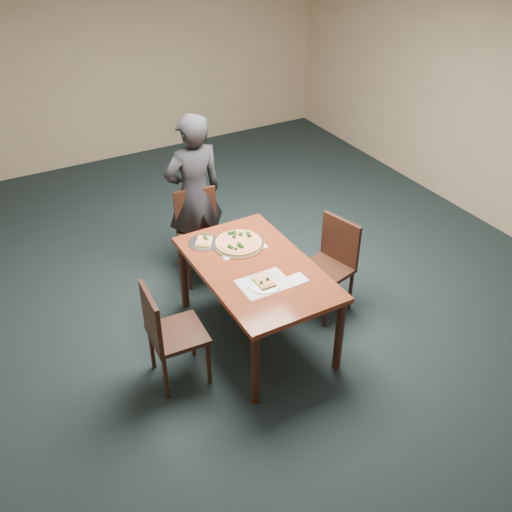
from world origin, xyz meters
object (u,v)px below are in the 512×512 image
dining_table (256,275)px  slice_plate_near (264,282)px  chair_left (167,331)px  chair_far (199,229)px  pizza_pan (238,243)px  chair_right (331,261)px  slice_plate_far (204,242)px  diner (194,194)px

dining_table → slice_plate_near: size_ratio=5.36×
dining_table → chair_left: chair_left is taller
chair_far → pizza_pan: 0.81m
dining_table → chair_left: (-0.87, -0.14, -0.14)m
chair_far → chair_right: (0.83, -1.09, 0.00)m
pizza_pan → slice_plate_far: bearing=145.4°
chair_right → diner: (-0.79, 1.25, 0.31)m
dining_table → chair_left: size_ratio=1.65×
chair_far → slice_plate_near: (-0.04, -1.37, 0.25)m
dining_table → chair_far: size_ratio=1.65×
dining_table → slice_plate_near: (-0.06, -0.25, 0.11)m
chair_left → pizza_pan: bearing=-57.6°
chair_right → chair_left: bearing=-98.6°
slice_plate_far → chair_right: bearing=-25.8°
chair_left → pizza_pan: (0.89, 0.49, 0.26)m
pizza_pan → chair_left: bearing=-150.9°
slice_plate_near → slice_plate_far: (-0.17, 0.78, -0.00)m
chair_left → slice_plate_far: 0.95m
chair_right → slice_plate_far: bearing=-130.2°
dining_table → pizza_pan: size_ratio=3.33×
dining_table → chair_left: 0.89m
diner → pizza_pan: size_ratio=3.67×
chair_far → chair_right: 1.37m
chair_right → slice_plate_near: size_ratio=3.25×
pizza_pan → slice_plate_far: pizza_pan is taller
chair_left → pizza_pan: 1.05m
chair_right → slice_plate_near: (-0.87, -0.28, 0.25)m
chair_far → diner: diner is taller
chair_left → slice_plate_near: (0.80, -0.11, 0.25)m
chair_right → slice_plate_near: 0.94m
chair_right → diner: size_ratio=0.55×
dining_table → slice_plate_near: slice_plate_near is taller
chair_left → slice_plate_near: size_ratio=3.25×
diner → slice_plate_far: 0.79m
dining_table → chair_far: (-0.03, 1.12, -0.14)m
chair_far → pizza_pan: size_ratio=2.02×
dining_table → slice_plate_far: 0.59m
slice_plate_near → chair_far: bearing=88.5°
chair_right → diner: bearing=-162.0°
slice_plate_near → slice_plate_far: size_ratio=1.00×
chair_far → pizza_pan: bearing=-76.9°
pizza_pan → slice_plate_near: size_ratio=1.61×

